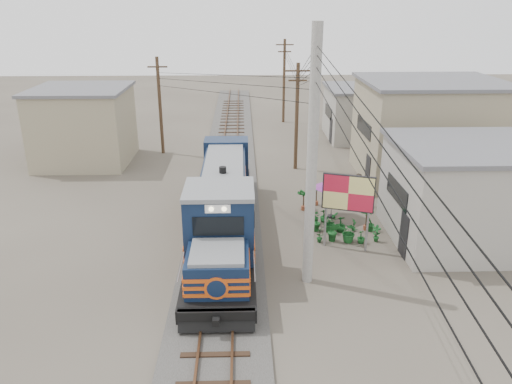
{
  "coord_description": "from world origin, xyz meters",
  "views": [
    {
      "loc": [
        0.92,
        -18.08,
        10.6
      ],
      "look_at": [
        1.55,
        3.86,
        2.2
      ],
      "focal_mm": 35.0,
      "sensor_mm": 36.0,
      "label": 1
    }
  ],
  "objects_px": {
    "vendor": "(357,189)",
    "locomotive": "(223,207)",
    "billboard": "(348,195)",
    "market_umbrella": "(333,184)"
  },
  "relations": [
    {
      "from": "locomotive",
      "to": "market_umbrella",
      "type": "distance_m",
      "value": 6.03
    },
    {
      "from": "billboard",
      "to": "market_umbrella",
      "type": "bearing_deg",
      "value": 109.22
    },
    {
      "from": "locomotive",
      "to": "billboard",
      "type": "height_order",
      "value": "locomotive"
    },
    {
      "from": "billboard",
      "to": "locomotive",
      "type": "bearing_deg",
      "value": -173.0
    },
    {
      "from": "locomotive",
      "to": "market_umbrella",
      "type": "relative_size",
      "value": 6.38
    },
    {
      "from": "vendor",
      "to": "locomotive",
      "type": "bearing_deg",
      "value": 7.63
    },
    {
      "from": "market_umbrella",
      "to": "vendor",
      "type": "distance_m",
      "value": 2.55
    },
    {
      "from": "locomotive",
      "to": "market_umbrella",
      "type": "xyz_separation_m",
      "value": [
        5.54,
        2.36,
        0.24
      ]
    },
    {
      "from": "billboard",
      "to": "vendor",
      "type": "height_order",
      "value": "billboard"
    },
    {
      "from": "locomotive",
      "to": "vendor",
      "type": "relative_size",
      "value": 8.08
    }
  ]
}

